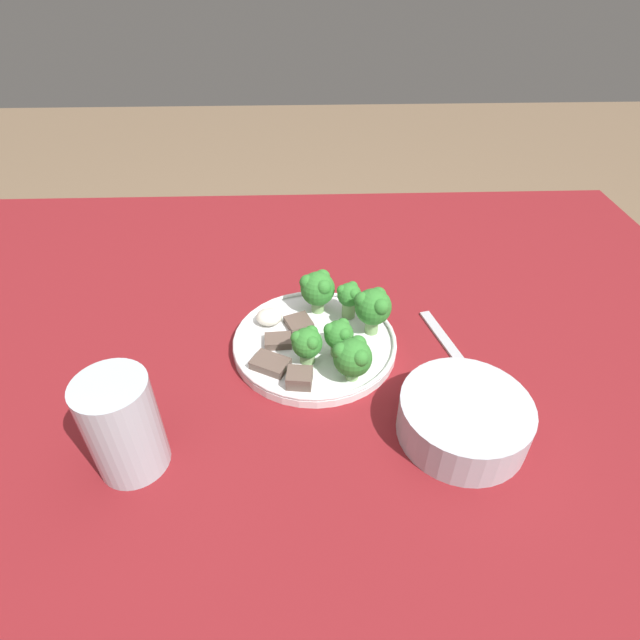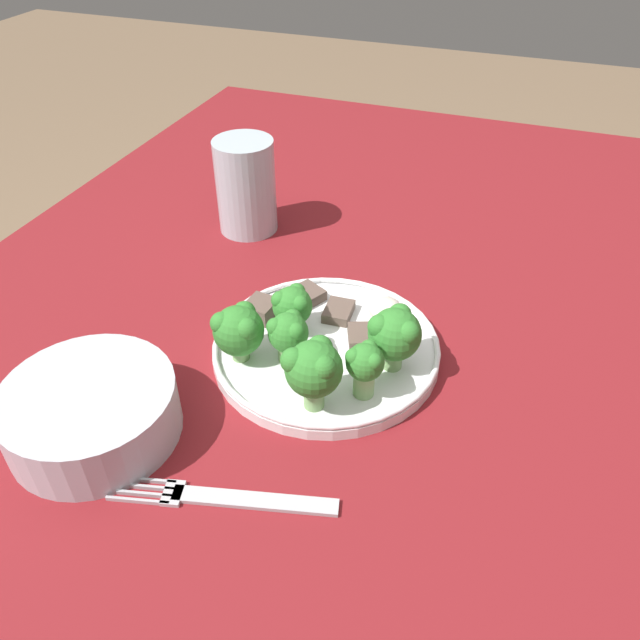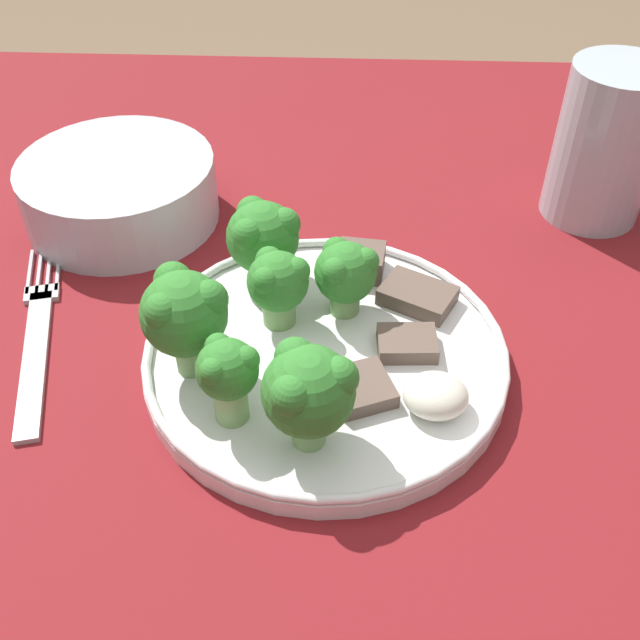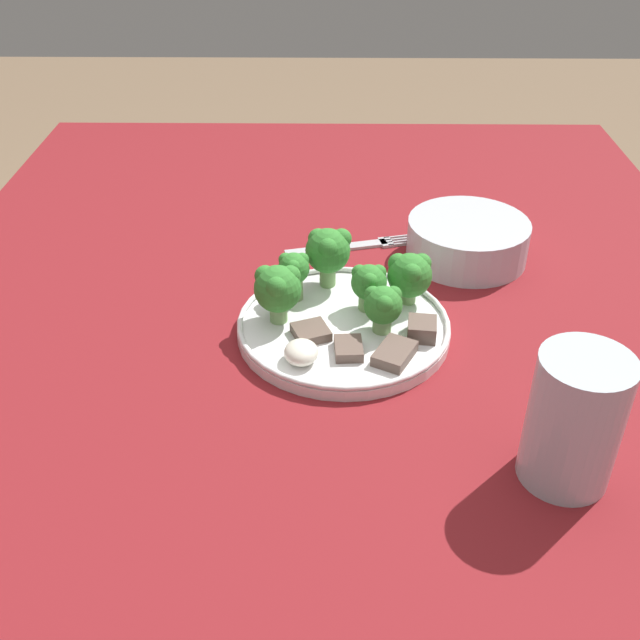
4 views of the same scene
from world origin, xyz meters
name	(u,v)px [view 3 (image 3 of 4)]	position (x,y,z in m)	size (l,w,h in m)	color
table	(366,476)	(0.00, 0.00, 0.68)	(1.38, 0.99, 0.77)	maroon
dinner_plate	(326,355)	(-0.03, 0.02, 0.78)	(0.23, 0.23, 0.02)	white
fork	(38,334)	(-0.22, 0.04, 0.77)	(0.06, 0.19, 0.00)	#B2B2B7
cream_bowl	(120,192)	(-0.20, 0.18, 0.79)	(0.15, 0.15, 0.05)	#B7BCC6
drinking_glass	(604,152)	(0.18, 0.20, 0.82)	(0.08, 0.08, 0.12)	#B2C1CC
broccoli_floret_near_rim_left	(185,310)	(-0.11, 0.00, 0.83)	(0.05, 0.05, 0.07)	#7FA866
broccoli_floret_center_left	(345,272)	(-0.02, 0.06, 0.81)	(0.04, 0.04, 0.05)	#7FA866
broccoli_floret_back_left	(278,282)	(-0.06, 0.05, 0.82)	(0.04, 0.04, 0.05)	#7FA866
broccoli_floret_front_left	(308,390)	(-0.04, -0.05, 0.82)	(0.05, 0.05, 0.07)	#7FA866
broccoli_floret_center_back	(228,373)	(-0.08, -0.04, 0.82)	(0.04, 0.04, 0.06)	#7FA866
broccoli_floret_mid_cluster	(262,235)	(-0.08, 0.09, 0.82)	(0.05, 0.05, 0.06)	#7FA866
meat_slice_front_slice	(361,388)	(-0.01, -0.02, 0.79)	(0.05, 0.05, 0.01)	brown
meat_slice_middle_slice	(417,295)	(0.03, 0.07, 0.79)	(0.06, 0.05, 0.01)	brown
meat_slice_rear_slice	(407,343)	(0.02, 0.02, 0.79)	(0.04, 0.03, 0.01)	brown
meat_slice_edge_slice	(361,261)	(-0.01, 0.10, 0.79)	(0.04, 0.03, 0.02)	brown
sauce_dollop	(436,396)	(0.04, -0.03, 0.79)	(0.04, 0.03, 0.02)	silver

